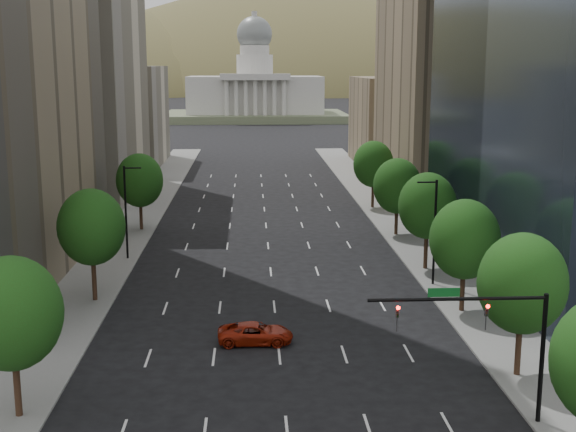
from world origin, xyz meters
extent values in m
cube|color=slate|center=(-15.50, 60.00, 0.07)|extent=(6.00, 200.00, 0.15)
cube|color=slate|center=(15.50, 60.00, 0.07)|extent=(6.00, 200.00, 0.15)
cube|color=beige|center=(-25.00, 103.00, 17.50)|extent=(14.00, 30.00, 35.00)
cube|color=beige|center=(-25.00, 136.00, 9.00)|extent=(14.00, 26.00, 18.00)
cube|color=#8C7759|center=(25.00, 100.00, 15.00)|extent=(14.00, 30.00, 30.00)
cube|color=#8C7759|center=(25.00, 133.00, 8.00)|extent=(14.00, 26.00, 16.00)
cylinder|color=#382316|center=(14.00, 36.00, 2.00)|extent=(0.36, 0.36, 4.00)
ellipsoid|color=#213E10|center=(14.00, 36.00, 5.76)|extent=(5.20, 5.20, 5.98)
cylinder|color=#382316|center=(14.00, 48.00, 1.95)|extent=(0.36, 0.36, 3.90)
ellipsoid|color=#213E10|center=(14.00, 48.00, 5.62)|extent=(5.20, 5.20, 5.98)
cylinder|color=#382316|center=(14.00, 60.00, 2.05)|extent=(0.36, 0.36, 4.10)
ellipsoid|color=#213E10|center=(14.00, 60.00, 5.90)|extent=(5.20, 5.20, 5.98)
cylinder|color=#382316|center=(14.00, 74.00, 1.90)|extent=(0.36, 0.36, 3.80)
ellipsoid|color=#213E10|center=(14.00, 74.00, 5.47)|extent=(5.20, 5.20, 5.98)
cylinder|color=#382316|center=(14.00, 90.00, 2.00)|extent=(0.36, 0.36, 4.00)
ellipsoid|color=#213E10|center=(14.00, 90.00, 5.76)|extent=(5.20, 5.20, 5.98)
cylinder|color=#382316|center=(-14.00, 32.00, 2.00)|extent=(0.36, 0.36, 4.00)
ellipsoid|color=#213E10|center=(-14.00, 32.00, 5.76)|extent=(5.20, 5.20, 5.98)
cylinder|color=#382316|center=(-14.00, 52.00, 2.08)|extent=(0.36, 0.36, 4.15)
ellipsoid|color=#213E10|center=(-14.00, 52.00, 5.98)|extent=(5.20, 5.20, 5.98)
cylinder|color=#382316|center=(-14.00, 78.00, 1.98)|extent=(0.36, 0.36, 3.95)
ellipsoid|color=#213E10|center=(-14.00, 78.00, 5.69)|extent=(5.20, 5.20, 5.98)
cylinder|color=black|center=(13.50, 55.00, 4.50)|extent=(0.20, 0.20, 9.00)
cylinder|color=black|center=(12.70, 55.00, 8.80)|extent=(1.60, 0.14, 0.14)
cylinder|color=black|center=(-13.50, 65.00, 4.50)|extent=(0.20, 0.20, 9.00)
cylinder|color=black|center=(-12.70, 65.00, 8.80)|extent=(1.60, 0.14, 0.14)
cylinder|color=black|center=(13.00, 30.00, 3.50)|extent=(0.24, 0.24, 7.00)
cylinder|color=black|center=(8.50, 30.00, 6.80)|extent=(9.00, 0.18, 0.18)
imported|color=black|center=(10.00, 30.00, 6.25)|extent=(0.18, 0.22, 1.10)
imported|color=black|center=(5.50, 30.00, 6.25)|extent=(0.18, 0.22, 1.10)
sphere|color=#FF0C07|center=(10.00, 29.82, 6.45)|extent=(0.20, 0.20, 0.20)
sphere|color=#FF0C07|center=(5.50, 29.82, 6.45)|extent=(0.20, 0.20, 0.20)
cube|color=#0C591E|center=(7.80, 30.00, 7.15)|extent=(1.60, 0.06, 0.45)
cube|color=#596647|center=(0.00, 250.00, 1.25)|extent=(60.00, 40.00, 2.50)
cube|color=silver|center=(0.00, 250.00, 8.50)|extent=(44.00, 26.00, 12.00)
cube|color=silver|center=(0.00, 236.00, 14.50)|extent=(22.00, 4.00, 2.00)
cylinder|color=silver|center=(0.00, 250.00, 18.00)|extent=(12.00, 12.00, 7.00)
cylinder|color=silver|center=(0.00, 250.00, 23.00)|extent=(9.60, 9.60, 3.00)
sphere|color=slate|center=(0.00, 250.00, 28.10)|extent=(11.60, 11.60, 11.60)
cylinder|color=silver|center=(0.00, 250.00, 33.95)|extent=(1.80, 1.80, 2.50)
ellipsoid|color=brown|center=(-140.00, 560.00, -33.25)|extent=(380.00, 342.00, 190.00)
ellipsoid|color=brown|center=(40.00, 600.00, -42.00)|extent=(440.00, 396.00, 240.00)
ellipsoid|color=brown|center=(210.00, 640.00, -35.00)|extent=(360.00, 324.00, 200.00)
imported|color=maroon|center=(-1.50, 42.28, 0.70)|extent=(5.03, 2.36, 1.39)
camera|label=1|loc=(-1.72, -5.64, 18.23)|focal=47.28mm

